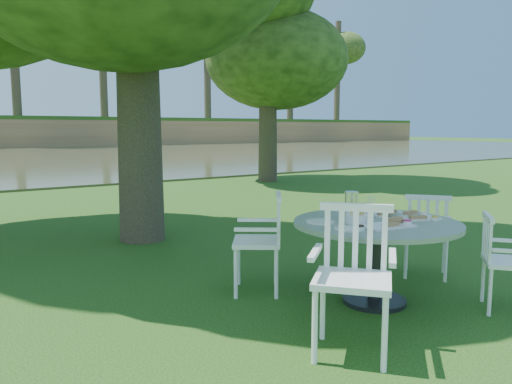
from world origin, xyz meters
TOP-DOWN VIEW (x-y plane):
  - ground at (0.00, 0.00)m, footprint 140.00×140.00m
  - table at (0.19, -1.37)m, footprint 1.45×1.45m
  - chair_ne at (1.19, -1.16)m, footprint 0.60×0.61m
  - chair_nw at (-0.41, -0.56)m, footprint 0.64×0.65m
  - chair_sw at (-0.65, -1.91)m, footprint 0.70×0.70m
  - chair_se at (0.92, -2.08)m, footprint 0.57×0.56m
  - tableware at (0.18, -1.26)m, footprint 1.18×0.77m

SIDE VIEW (x-z plane):
  - ground at x=0.00m, z-range 0.00..0.00m
  - chair_se at x=0.92m, z-range 0.07..0.89m
  - chair_ne at x=1.19m, z-range 0.08..0.96m
  - chair_nw at x=-0.41m, z-range 0.08..1.02m
  - chair_sw at x=-0.65m, z-range 0.09..1.11m
  - table at x=0.19m, z-range 0.24..0.98m
  - tableware at x=0.18m, z-range 0.67..0.91m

